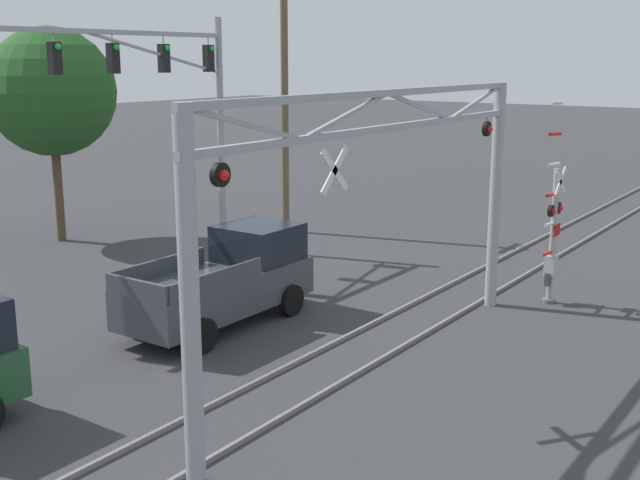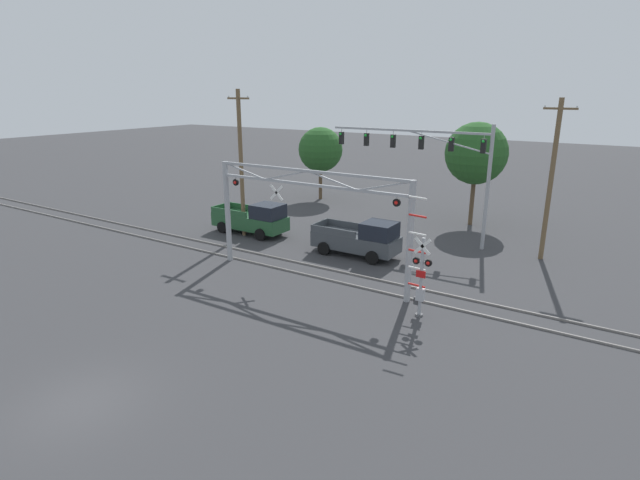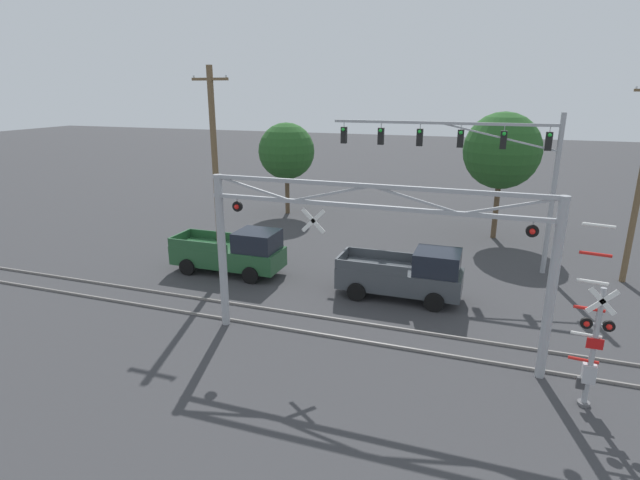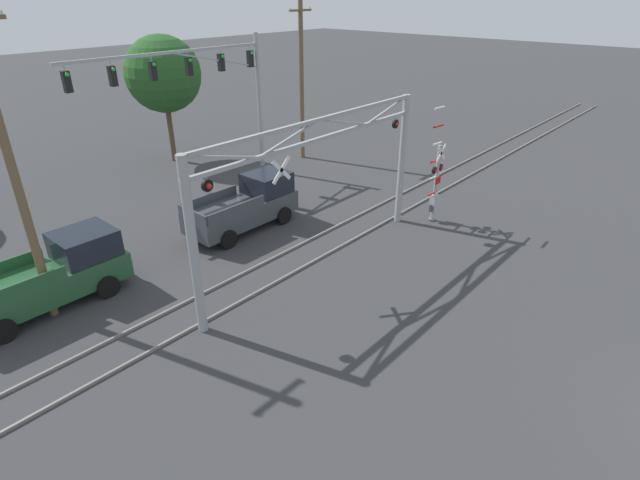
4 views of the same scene
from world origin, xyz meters
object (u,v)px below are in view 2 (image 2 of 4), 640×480
crossing_gantry (308,210)px  background_tree_far_left_verge (320,150)px  background_tree_beyond_span (476,154)px  utility_pole_left (241,163)px  utility_pole_right (551,179)px  traffic_signal_span (439,157)px  crossing_signal_mast (420,276)px  pickup_truck_lead (360,239)px  pickup_truck_following (254,219)px

crossing_gantry → background_tree_far_left_verge: size_ratio=1.77×
crossing_gantry → background_tree_beyond_span: bearing=75.8°
utility_pole_left → background_tree_far_left_verge: size_ratio=1.49×
crossing_gantry → utility_pole_right: size_ratio=1.24×
background_tree_far_left_verge → utility_pole_left: bearing=-81.4°
utility_pole_left → utility_pole_right: (18.65, 5.73, -0.24)m
traffic_signal_span → background_tree_far_left_verge: bearing=151.7°
background_tree_far_left_verge → crossing_signal_mast: bearing=-47.6°
pickup_truck_lead → utility_pole_left: size_ratio=0.54×
utility_pole_left → crossing_gantry: bearing=-28.2°
crossing_signal_mast → pickup_truck_following: (-14.96, 6.41, -0.82)m
pickup_truck_lead → utility_pole_left: (-9.12, -0.28, 4.01)m
background_tree_beyond_span → utility_pole_left: bearing=-137.7°
crossing_signal_mast → crossing_gantry: bearing=169.7°
traffic_signal_span → crossing_gantry: bearing=-107.5°
utility_pole_left → utility_pole_right: bearing=17.1°
crossing_signal_mast → traffic_signal_span: 12.69m
utility_pole_right → background_tree_far_left_verge: size_ratio=1.42×
crossing_signal_mast → pickup_truck_lead: (-6.25, 6.12, -0.82)m
crossing_gantry → utility_pole_left: (-8.56, 4.60, 1.30)m
crossing_gantry → traffic_signal_span: 11.02m
traffic_signal_span → pickup_truck_lead: (-2.71, -5.47, -4.57)m
crossing_gantry → background_tree_beyond_span: background_tree_beyond_span is taller
background_tree_far_left_verge → pickup_truck_following: bearing=-79.2°
crossing_signal_mast → pickup_truck_lead: crossing_signal_mast is taller
pickup_truck_following → utility_pole_right: utility_pole_right is taller
background_tree_beyond_span → crossing_gantry: bearing=-104.2°
background_tree_beyond_span → background_tree_far_left_verge: size_ratio=1.15×
pickup_truck_following → crossing_gantry: bearing=-32.4°
utility_pole_left → background_tree_beyond_span: size_ratio=1.29×
background_tree_far_left_verge → traffic_signal_span: bearing=-28.3°
utility_pole_left → background_tree_beyond_span: 17.10m
utility_pole_right → pickup_truck_lead: bearing=-150.2°
crossing_gantry → pickup_truck_following: (-8.15, 5.18, -2.71)m
background_tree_far_left_verge → utility_pole_right: bearing=-19.9°
crossing_gantry → pickup_truck_lead: bearing=83.5°
crossing_gantry → background_tree_far_left_verge: 20.73m
crossing_gantry → pickup_truck_following: bearing=147.6°
utility_pole_left → utility_pole_right: 19.51m
traffic_signal_span → crossing_signal_mast: bearing=-73.0°
utility_pole_left → background_tree_beyond_span: utility_pole_left is taller
crossing_signal_mast → utility_pole_right: utility_pole_right is taller
crossing_signal_mast → background_tree_beyond_span: size_ratio=0.72×
pickup_truck_following → background_tree_far_left_verge: (-2.42, 12.64, 3.50)m
utility_pole_right → crossing_signal_mast: bearing=-105.8°
traffic_signal_span → background_tree_beyond_span: bearing=82.0°
background_tree_beyond_span → background_tree_far_left_verge: bearing=173.4°
crossing_gantry → pickup_truck_lead: crossing_gantry is taller
traffic_signal_span → pickup_truck_following: size_ratio=1.99×
crossing_signal_mast → pickup_truck_following: crossing_signal_mast is taller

